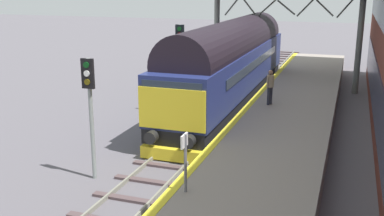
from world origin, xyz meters
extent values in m
plane|color=#59555B|center=(0.00, 0.00, 0.00)|extent=(140.00, 140.00, 0.00)
cube|color=gray|center=(-0.72, 0.00, 0.07)|extent=(0.07, 60.00, 0.15)
cube|color=gray|center=(0.72, 0.00, 0.07)|extent=(0.07, 60.00, 0.15)
cube|color=#4F3E40|center=(0.00, -5.00, 0.04)|extent=(2.50, 0.26, 0.09)
cube|color=#4F3E40|center=(0.00, -3.57, 0.04)|extent=(2.50, 0.26, 0.09)
cube|color=#4F3E40|center=(0.00, -2.14, 0.04)|extent=(2.50, 0.26, 0.09)
cube|color=#4F3E40|center=(0.00, -0.71, 0.04)|extent=(2.50, 0.26, 0.09)
cube|color=#4F3E40|center=(0.00, 0.71, 0.04)|extent=(2.50, 0.26, 0.09)
cube|color=#4F3E40|center=(0.00, 2.14, 0.04)|extent=(2.50, 0.26, 0.09)
cube|color=#4F3E40|center=(0.00, 3.57, 0.04)|extent=(2.50, 0.26, 0.09)
cube|color=#4F3E40|center=(0.00, 5.00, 0.04)|extent=(2.50, 0.26, 0.09)
cube|color=#4F3E40|center=(0.00, 6.43, 0.04)|extent=(2.50, 0.26, 0.09)
cube|color=#4F3E40|center=(0.00, 7.86, 0.04)|extent=(2.50, 0.26, 0.09)
cube|color=#4F3E40|center=(0.00, 9.29, 0.04)|extent=(2.50, 0.26, 0.09)
cube|color=#4F3E40|center=(0.00, 10.71, 0.04)|extent=(2.50, 0.26, 0.09)
cube|color=#4F3E40|center=(0.00, 12.14, 0.04)|extent=(2.50, 0.26, 0.09)
cube|color=#4F3E40|center=(0.00, 13.57, 0.04)|extent=(2.50, 0.26, 0.09)
cube|color=#4F3E40|center=(0.00, 15.00, 0.04)|extent=(2.50, 0.26, 0.09)
cube|color=#4F3E40|center=(0.00, 16.43, 0.04)|extent=(2.50, 0.26, 0.09)
cube|color=#4F3E40|center=(0.00, 17.86, 0.04)|extent=(2.50, 0.26, 0.09)
cube|color=#4F3E40|center=(0.00, 19.29, 0.04)|extent=(2.50, 0.26, 0.09)
cube|color=#4F3E40|center=(0.00, 20.71, 0.04)|extent=(2.50, 0.26, 0.09)
cube|color=#4F3E40|center=(0.00, 22.14, 0.04)|extent=(2.50, 0.26, 0.09)
cube|color=#4F3E40|center=(0.00, 23.57, 0.04)|extent=(2.50, 0.26, 0.09)
cube|color=#4F3E40|center=(0.00, 25.00, 0.04)|extent=(2.50, 0.26, 0.09)
cube|color=#4F3E40|center=(0.00, 26.43, 0.04)|extent=(2.50, 0.26, 0.09)
cube|color=#4F3E40|center=(0.00, 27.86, 0.04)|extent=(2.50, 0.26, 0.09)
cube|color=#4F3E40|center=(0.00, 29.29, 0.04)|extent=(2.50, 0.26, 0.09)
cube|color=gray|center=(3.60, 0.00, 0.50)|extent=(4.00, 44.00, 1.00)
cube|color=yellow|center=(1.75, 0.00, 1.00)|extent=(0.30, 44.00, 0.01)
cube|color=#2C2F44|center=(7.24, 1.82, 2.01)|extent=(0.06, 32.38, 2.05)
cube|color=black|center=(0.00, 7.25, 0.82)|extent=(2.56, 17.29, 0.60)
cube|color=navy|center=(0.00, 7.25, 2.17)|extent=(2.70, 17.29, 2.10)
cylinder|color=black|center=(0.00, 7.25, 3.40)|extent=(2.56, 15.91, 2.57)
cube|color=yellow|center=(0.00, -1.44, 2.02)|extent=(2.65, 0.08, 1.58)
cube|color=#232D3D|center=(0.00, -1.42, 2.75)|extent=(2.38, 0.04, 0.64)
cube|color=#232D3D|center=(1.37, 7.25, 2.47)|extent=(0.04, 12.10, 0.44)
cylinder|color=black|center=(-0.75, -1.65, 0.92)|extent=(0.48, 0.35, 0.48)
cylinder|color=black|center=(0.75, -1.65, 0.92)|extent=(0.48, 0.35, 0.48)
cube|color=yellow|center=(0.00, -1.50, 0.29)|extent=(2.43, 0.36, 0.47)
cylinder|color=black|center=(0.00, 0.10, 0.52)|extent=(1.64, 1.04, 1.04)
cylinder|color=black|center=(0.00, 1.20, 0.52)|extent=(1.64, 1.04, 1.04)
cylinder|color=black|center=(0.00, 2.30, 0.52)|extent=(1.64, 1.04, 1.04)
cylinder|color=black|center=(0.00, 12.20, 0.52)|extent=(1.64, 1.04, 1.04)
cylinder|color=black|center=(0.00, 13.30, 0.52)|extent=(1.64, 1.04, 1.04)
cylinder|color=black|center=(0.00, 14.40, 0.52)|extent=(1.64, 1.04, 1.04)
cylinder|color=gray|center=(-1.92, -3.84, 2.09)|extent=(0.14, 0.14, 4.18)
cube|color=black|center=(-1.92, -3.90, 3.68)|extent=(0.44, 0.10, 0.99)
cylinder|color=#0A3E13|center=(-1.92, -3.96, 3.98)|extent=(0.20, 0.06, 0.20)
cylinder|color=white|center=(-1.92, -3.96, 3.70)|extent=(0.20, 0.06, 0.20)
cylinder|color=#53470A|center=(-1.92, -3.96, 3.42)|extent=(0.20, 0.06, 0.20)
cylinder|color=gray|center=(-1.92, 4.63, 2.30)|extent=(0.14, 0.14, 4.60)
cube|color=black|center=(-1.92, 4.57, 3.97)|extent=(0.44, 0.10, 1.27)
cylinder|color=#0A3E13|center=(-1.92, 4.51, 4.40)|extent=(0.20, 0.06, 0.20)
cylinder|color=#500807|center=(-1.92, 4.51, 4.12)|extent=(0.20, 0.06, 0.20)
cylinder|color=#53470A|center=(-1.92, 4.51, 3.84)|extent=(0.20, 0.06, 0.20)
cylinder|color=white|center=(-1.92, 4.51, 3.56)|extent=(0.20, 0.06, 0.20)
cylinder|color=slate|center=(2.14, -5.81, 1.83)|extent=(0.08, 0.08, 1.64)
cube|color=white|center=(2.11, -5.81, 2.47)|extent=(0.05, 0.44, 0.36)
cube|color=black|center=(2.08, -5.81, 2.47)|extent=(0.01, 0.20, 0.24)
cylinder|color=#313340|center=(2.60, 4.32, 1.43)|extent=(0.13, 0.13, 0.84)
cylinder|color=#313340|center=(2.69, 4.50, 1.43)|extent=(0.13, 0.13, 0.84)
cylinder|color=tan|center=(2.64, 4.41, 2.13)|extent=(0.46, 0.46, 0.56)
sphere|color=#91694C|center=(2.64, 4.41, 2.54)|extent=(0.22, 0.22, 0.22)
cylinder|color=tan|center=(2.55, 4.23, 2.13)|extent=(0.09, 0.09, 0.52)
cylinder|color=tan|center=(2.73, 4.60, 2.13)|extent=(0.09, 0.09, 0.52)
cylinder|color=slate|center=(-2.40, 12.72, 2.86)|extent=(0.36, 0.36, 5.72)
cylinder|color=slate|center=(6.50, 12.72, 2.86)|extent=(0.36, 0.36, 5.72)
cylinder|color=slate|center=(-1.42, 12.72, 5.12)|extent=(0.95, 0.10, 1.15)
cylinder|color=slate|center=(-0.26, 12.72, 5.12)|extent=(0.98, 0.10, 1.14)
cylinder|color=slate|center=(0.89, 12.72, 5.12)|extent=(1.10, 0.10, 1.02)
cylinder|color=slate|center=(2.05, 12.72, 5.12)|extent=(1.17, 0.10, 0.93)
cylinder|color=slate|center=(3.21, 12.72, 5.12)|extent=(1.02, 0.10, 1.10)
cylinder|color=slate|center=(4.36, 12.72, 5.12)|extent=(1.11, 0.10, 1.01)
cylinder|color=slate|center=(5.52, 12.72, 5.12)|extent=(0.94, 0.10, 1.17)
camera|label=1|loc=(6.10, -16.64, 6.46)|focal=43.00mm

